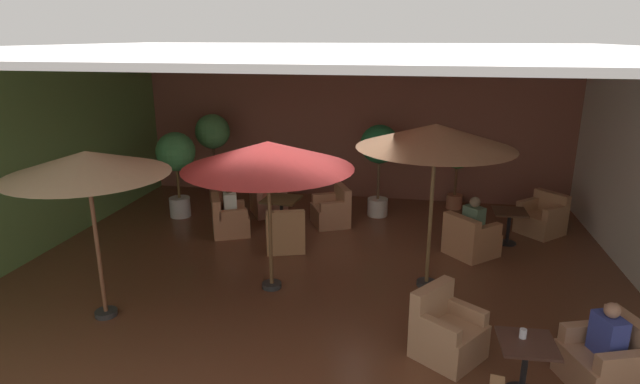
% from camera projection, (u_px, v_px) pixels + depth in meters
% --- Properties ---
extents(ground_plane, '(10.70, 9.70, 0.02)m').
position_uv_depth(ground_plane, '(315.00, 277.00, 9.00)').
color(ground_plane, brown).
extents(wall_back_brick, '(10.70, 0.08, 3.74)m').
position_uv_depth(wall_back_brick, '(352.00, 124.00, 12.98)').
color(wall_back_brick, brown).
rests_on(wall_back_brick, ground_plane).
extents(wall_left_accent, '(0.08, 9.70, 3.74)m').
position_uv_depth(wall_left_accent, '(26.00, 157.00, 9.41)').
color(wall_left_accent, '#5E8643').
rests_on(wall_left_accent, ground_plane).
extents(ceiling_slab, '(10.70, 9.70, 0.06)m').
position_uv_depth(ceiling_slab, '(314.00, 49.00, 7.91)').
color(ceiling_slab, silver).
rests_on(ceiling_slab, wall_back_brick).
extents(cafe_table_front_left, '(0.64, 0.64, 0.68)m').
position_uv_depth(cafe_table_front_left, '(526.00, 357.00, 5.90)').
color(cafe_table_front_left, black).
rests_on(cafe_table_front_left, ground_plane).
extents(armchair_front_left_east, '(1.00, 1.01, 0.84)m').
position_uv_depth(armchair_front_left_east, '(606.00, 362.00, 6.11)').
color(armchair_front_left_east, tan).
rests_on(armchair_front_left_east, ground_plane).
extents(armchair_front_left_south, '(1.04, 1.04, 0.91)m').
position_uv_depth(armchair_front_left_south, '(446.00, 333.00, 6.67)').
color(armchair_front_left_south, tan).
rests_on(armchair_front_left_south, ground_plane).
extents(cafe_table_front_right, '(0.80, 0.80, 0.68)m').
position_uv_depth(cafe_table_front_right, '(281.00, 205.00, 11.04)').
color(cafe_table_front_right, black).
rests_on(cafe_table_front_right, ground_plane).
extents(armchair_front_right_north, '(1.01, 1.05, 0.81)m').
position_uv_depth(armchair_front_right_north, '(268.00, 200.00, 12.10)').
color(armchair_front_right_north, '#BC765B').
rests_on(armchair_front_right_north, ground_plane).
extents(armchair_front_right_east, '(0.98, 0.99, 0.82)m').
position_uv_depth(armchair_front_right_east, '(229.00, 220.00, 10.85)').
color(armchair_front_right_east, '#BA7951').
rests_on(armchair_front_right_east, ground_plane).
extents(armchair_front_right_south, '(0.91, 0.90, 0.86)m').
position_uv_depth(armchair_front_right_south, '(285.00, 234.00, 10.04)').
color(armchair_front_right_south, tan).
rests_on(armchair_front_right_south, ground_plane).
extents(armchair_front_right_west, '(0.98, 1.02, 0.85)m').
position_uv_depth(armchair_front_right_west, '(332.00, 211.00, 11.38)').
color(armchair_front_right_west, '#B67C56').
rests_on(armchair_front_right_west, ground_plane).
extents(cafe_table_mid_center, '(0.63, 0.63, 0.68)m').
position_uv_depth(cafe_table_mid_center, '(509.00, 219.00, 10.27)').
color(cafe_table_mid_center, black).
rests_on(cafe_table_mid_center, ground_plane).
extents(armchair_mid_center_north, '(1.10, 1.10, 0.81)m').
position_uv_depth(armchair_mid_center_north, '(470.00, 239.00, 9.78)').
color(armchair_mid_center_north, tan).
rests_on(armchair_mid_center_north, ground_plane).
extents(armchair_mid_center_east, '(1.08, 1.08, 0.85)m').
position_uv_depth(armchair_mid_center_east, '(542.00, 219.00, 10.88)').
color(armchair_mid_center_east, tan).
rests_on(armchair_mid_center_east, ground_plane).
extents(patio_umbrella_tall_red, '(2.22, 2.22, 2.49)m').
position_uv_depth(patio_umbrella_tall_red, '(87.00, 164.00, 7.07)').
color(patio_umbrella_tall_red, '#2D2D2D').
rests_on(patio_umbrella_tall_red, ground_plane).
extents(patio_umbrella_center_beige, '(2.44, 2.44, 2.70)m').
position_uv_depth(patio_umbrella_center_beige, '(436.00, 137.00, 7.94)').
color(patio_umbrella_center_beige, '#2D2D2D').
rests_on(patio_umbrella_center_beige, ground_plane).
extents(patio_umbrella_near_wall, '(2.65, 2.65, 2.44)m').
position_uv_depth(patio_umbrella_near_wall, '(268.00, 155.00, 7.96)').
color(patio_umbrella_near_wall, '#2D2D2D').
rests_on(patio_umbrella_near_wall, ground_plane).
extents(potted_tree_left_corner, '(0.83, 0.83, 2.18)m').
position_uv_depth(potted_tree_left_corner, '(213.00, 135.00, 12.59)').
color(potted_tree_left_corner, '#AC6848').
rests_on(potted_tree_left_corner, ground_plane).
extents(potted_tree_mid_left, '(0.86, 0.86, 2.10)m').
position_uv_depth(potted_tree_mid_left, '(379.00, 152.00, 11.61)').
color(potted_tree_mid_left, beige).
rests_on(potted_tree_mid_left, ground_plane).
extents(potted_tree_mid_right, '(0.57, 0.57, 1.54)m').
position_uv_depth(potted_tree_mid_right, '(457.00, 166.00, 12.25)').
color(potted_tree_mid_right, '#AD6745').
rests_on(potted_tree_mid_right, ground_plane).
extents(potted_tree_right_corner, '(0.87, 0.87, 1.94)m').
position_uv_depth(potted_tree_right_corner, '(176.00, 159.00, 11.60)').
color(potted_tree_right_corner, silver).
rests_on(potted_tree_right_corner, ground_plane).
extents(patron_blue_shirt, '(0.35, 0.44, 0.66)m').
position_uv_depth(patron_blue_shirt, '(608.00, 333.00, 5.99)').
color(patron_blue_shirt, '#354199').
rests_on(patron_blue_shirt, ground_plane).
extents(patron_by_window, '(0.42, 0.43, 0.71)m').
position_uv_depth(patron_by_window, '(474.00, 217.00, 9.68)').
color(patron_by_window, '#567256').
rests_on(patron_by_window, ground_plane).
extents(patron_with_friend, '(0.39, 0.45, 0.66)m').
position_uv_depth(patron_with_friend, '(230.00, 201.00, 10.74)').
color(patron_with_friend, silver).
rests_on(patron_with_friend, ground_plane).
extents(iced_drink_cup, '(0.08, 0.08, 0.11)m').
position_uv_depth(iced_drink_cup, '(523.00, 334.00, 5.91)').
color(iced_drink_cup, white).
rests_on(iced_drink_cup, cafe_table_front_left).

